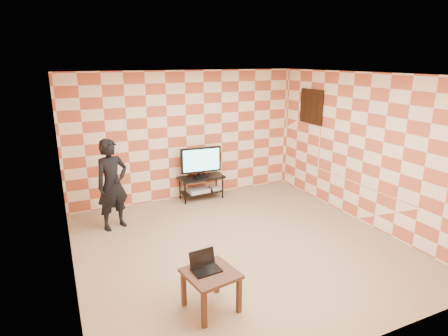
{
  "coord_description": "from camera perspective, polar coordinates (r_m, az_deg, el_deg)",
  "views": [
    {
      "loc": [
        -2.52,
        -4.89,
        2.91
      ],
      "look_at": [
        0.0,
        0.6,
        1.15
      ],
      "focal_mm": 30.0,
      "sensor_mm": 36.0,
      "label": 1
    }
  ],
  "objects": [
    {
      "name": "wall_left",
      "position": [
        5.13,
        -23.22,
        -2.84
      ],
      "size": [
        0.02,
        5.0,
        2.7
      ],
      "primitive_type": "cube",
      "color": "#FAE2BD",
      "rests_on": "ground"
    },
    {
      "name": "game_console",
      "position": [
        8.18,
        -1.16,
        -3.11
      ],
      "size": [
        0.23,
        0.17,
        0.05
      ],
      "primitive_type": "cube",
      "rotation": [
        0.0,
        0.0,
        0.04
      ],
      "color": "silver",
      "rests_on": "tv_stand"
    },
    {
      "name": "tv",
      "position": [
        7.9,
        -3.54,
        1.13
      ],
      "size": [
        0.88,
        0.18,
        0.64
      ],
      "color": "black",
      "rests_on": "tv_stand"
    },
    {
      "name": "side_table",
      "position": [
        4.62,
        -2.03,
        -16.5
      ],
      "size": [
        0.66,
        0.66,
        0.5
      ],
      "color": "#3D281A",
      "rests_on": "floor"
    },
    {
      "name": "dvd_player",
      "position": [
        8.04,
        -3.96,
        -3.42
      ],
      "size": [
        0.46,
        0.35,
        0.07
      ],
      "primitive_type": "cube",
      "rotation": [
        0.0,
        0.0,
        0.07
      ],
      "color": "#B4B4B7",
      "rests_on": "tv_stand"
    },
    {
      "name": "wall_right",
      "position": [
        7.18,
        20.58,
        2.65
      ],
      "size": [
        0.02,
        5.0,
        2.7
      ],
      "primitive_type": "cube",
      "color": "#FAE2BD",
      "rests_on": "ground"
    },
    {
      "name": "floor",
      "position": [
        6.22,
        2.36,
        -11.65
      ],
      "size": [
        5.0,
        5.0,
        0.0
      ],
      "primitive_type": "plane",
      "color": "#9E8666",
      "rests_on": "ground"
    },
    {
      "name": "tv_stand",
      "position": [
        8.04,
        -3.49,
        -2.23
      ],
      "size": [
        0.97,
        0.44,
        0.5
      ],
      "color": "black",
      "rests_on": "floor"
    },
    {
      "name": "person",
      "position": [
        6.81,
        -16.66,
        -2.42
      ],
      "size": [
        0.69,
        0.57,
        1.62
      ],
      "primitive_type": "imported",
      "rotation": [
        0.0,
        0.0,
        0.36
      ],
      "color": "black",
      "rests_on": "floor"
    },
    {
      "name": "wall_front",
      "position": [
        3.81,
        20.15,
        -9.03
      ],
      "size": [
        5.0,
        0.02,
        2.7
      ],
      "primitive_type": "cube",
      "color": "#FAE2BD",
      "rests_on": "ground"
    },
    {
      "name": "laptop",
      "position": [
        4.61,
        -2.95,
        -14.61
      ],
      "size": [
        0.35,
        0.29,
        0.22
      ],
      "color": "black",
      "rests_on": "side_table"
    },
    {
      "name": "ceiling",
      "position": [
        5.5,
        2.69,
        14.04
      ],
      "size": [
        5.0,
        5.0,
        0.02
      ],
      "primitive_type": "cube",
      "color": "white",
      "rests_on": "wall_back"
    },
    {
      "name": "wall_back",
      "position": [
        7.96,
        -5.75,
        4.87
      ],
      "size": [
        5.0,
        0.02,
        2.7
      ],
      "primitive_type": "cube",
      "color": "#FAE2BD",
      "rests_on": "ground"
    },
    {
      "name": "wall_art",
      "position": [
        8.2,
        13.18,
        9.11
      ],
      "size": [
        0.04,
        0.72,
        0.72
      ],
      "color": "black",
      "rests_on": "wall_right"
    }
  ]
}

